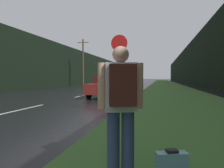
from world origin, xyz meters
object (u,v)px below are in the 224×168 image
at_px(suitcase, 172,166).
at_px(car_passing_near, 107,86).
at_px(hitchhiker_with_backpack, 121,103).
at_px(stop_sign, 119,67).
at_px(delivery_truck, 137,77).

xyz_separation_m(suitcase, car_passing_near, (-3.98, 11.49, 0.58)).
bearing_deg(hitchhiker_with_backpack, suitcase, -11.37).
xyz_separation_m(hitchhiker_with_backpack, suitcase, (0.68, 0.08, -0.85)).
height_order(hitchhiker_with_backpack, suitcase, hitchhiker_with_backpack).
xyz_separation_m(stop_sign, suitcase, (1.67, -4.73, -1.61)).
xyz_separation_m(car_passing_near, delivery_truck, (-4.17, 58.64, 0.94)).
bearing_deg(suitcase, delivery_truck, 78.54).
xyz_separation_m(stop_sign, hitchhiker_with_backpack, (0.99, -4.81, -0.77)).
distance_m(stop_sign, delivery_truck, 65.73).
xyz_separation_m(stop_sign, car_passing_near, (-2.31, 6.76, -1.04)).
bearing_deg(car_passing_near, stop_sign, 108.83).
xyz_separation_m(suitcase, delivery_truck, (-8.15, 70.14, 1.51)).
distance_m(stop_sign, suitcase, 5.27).
relative_size(suitcase, car_passing_near, 0.09).
relative_size(stop_sign, suitcase, 6.85).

